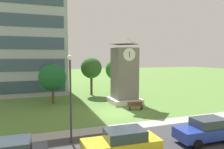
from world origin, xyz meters
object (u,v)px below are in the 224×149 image
(clock_tower, at_px, (124,74))
(parked_car_yellow, at_px, (122,143))
(tree_streetside, at_px, (91,68))
(street_lamp, at_px, (70,89))
(tree_near_tower, at_px, (116,69))
(parked_car_blue, at_px, (206,130))
(park_bench, at_px, (135,106))
(tree_by_building, at_px, (53,77))

(clock_tower, relative_size, parked_car_yellow, 1.80)
(clock_tower, height_order, tree_streetside, clock_tower)
(parked_car_yellow, bearing_deg, tree_streetside, 81.18)
(street_lamp, height_order, tree_streetside, street_lamp)
(street_lamp, bearing_deg, clock_tower, 50.99)
(street_lamp, bearing_deg, tree_near_tower, 59.95)
(clock_tower, distance_m, tree_near_tower, 6.71)
(clock_tower, distance_m, parked_car_yellow, 15.09)
(tree_near_tower, bearing_deg, parked_car_blue, -92.25)
(tree_streetside, distance_m, tree_near_tower, 4.13)
(tree_streetside, height_order, parked_car_blue, tree_streetside)
(clock_tower, relative_size, park_bench, 4.64)
(street_lamp, relative_size, parked_car_yellow, 1.30)
(street_lamp, height_order, parked_car_yellow, street_lamp)
(park_bench, distance_m, tree_streetside, 11.57)
(parked_car_yellow, bearing_deg, street_lamp, 129.61)
(clock_tower, relative_size, tree_near_tower, 1.48)
(parked_car_yellow, bearing_deg, tree_by_building, 100.43)
(park_bench, distance_m, street_lamp, 11.11)
(tree_near_tower, xyz_separation_m, tree_by_building, (-10.25, -4.02, -0.57))
(parked_car_yellow, relative_size, parked_car_blue, 1.06)
(tree_near_tower, bearing_deg, tree_streetside, 176.19)
(street_lamp, relative_size, tree_near_tower, 1.07)
(street_lamp, distance_m, parked_car_yellow, 4.99)
(tree_near_tower, xyz_separation_m, parked_car_yellow, (-7.28, -20.15, -3.11))
(park_bench, relative_size, parked_car_blue, 0.41)
(tree_by_building, relative_size, parked_car_blue, 1.14)
(park_bench, bearing_deg, tree_streetside, 103.23)
(street_lamp, distance_m, tree_near_tower, 19.68)
(street_lamp, distance_m, parked_car_blue, 10.00)
(tree_near_tower, height_order, parked_car_yellow, tree_near_tower)
(tree_near_tower, bearing_deg, parked_car_yellow, -109.87)
(park_bench, bearing_deg, street_lamp, -141.05)
(tree_near_tower, distance_m, parked_car_blue, 20.32)
(park_bench, height_order, street_lamp, street_lamp)
(tree_streetside, bearing_deg, parked_car_blue, -80.71)
(street_lamp, bearing_deg, tree_streetside, 71.64)
(tree_streetside, distance_m, parked_car_yellow, 20.94)
(parked_car_yellow, distance_m, parked_car_blue, 6.49)
(clock_tower, relative_size, tree_streetside, 1.44)
(park_bench, bearing_deg, tree_by_building, 143.67)
(tree_streetside, xyz_separation_m, parked_car_blue, (3.33, -20.34, -3.39))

